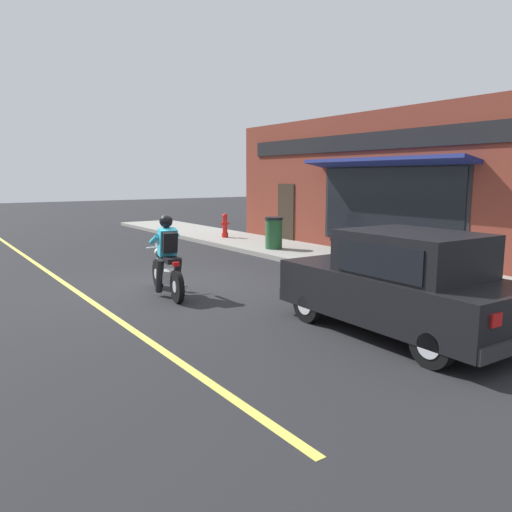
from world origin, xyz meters
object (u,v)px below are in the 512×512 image
motorcycle_with_rider (167,262)px  fire_hydrant (225,226)px  trash_bin (274,233)px  car_hatchback (401,285)px

motorcycle_with_rider → fire_hydrant: bearing=51.3°
fire_hydrant → motorcycle_with_rider: bearing=-128.7°
trash_bin → fire_hydrant: (0.26, 3.37, -0.06)m
motorcycle_with_rider → trash_bin: size_ratio=2.05×
trash_bin → motorcycle_with_rider: bearing=-147.1°
motorcycle_with_rider → car_hatchback: size_ratio=0.53×
car_hatchback → fire_hydrant: 11.50m
fire_hydrant → car_hatchback: bearing=-107.8°
motorcycle_with_rider → car_hatchback: motorcycle_with_rider is taller
car_hatchback → fire_hydrant: size_ratio=4.33×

